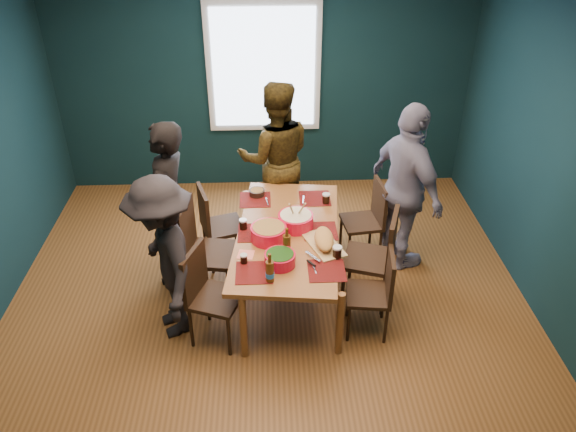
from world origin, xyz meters
The scene contains 26 objects.
room centered at (0.00, 0.27, 1.37)m, with size 5.01×5.01×2.71m.
dining_table centered at (0.19, 0.25, 0.63)m, with size 1.12×1.93×0.70m.
chair_left_far centered at (-0.54, 0.76, 0.52)m, with size 0.50×0.50×0.89m.
chair_left_mid centered at (-0.63, 0.23, 0.60)m, with size 0.53×0.53×1.02m.
chair_left_near centered at (-0.53, -0.33, 0.53)m, with size 0.53×0.53×0.91m.
chair_right_far centered at (1.07, 0.82, 0.50)m, with size 0.44×0.44×0.87m.
chair_right_mid centered at (1.02, 0.08, 0.57)m, with size 0.56×0.56×0.98m.
chair_right_near centered at (0.95, -0.33, 0.49)m, with size 0.42×0.42×0.83m.
person_far_left centered at (-0.93, 0.55, 0.84)m, with size 0.61×0.40×1.69m, color black.
person_back centered at (0.11, 1.45, 0.87)m, with size 0.84×0.66×1.73m, color black.
person_right centered at (1.38, 0.69, 0.88)m, with size 1.03×0.43×1.76m, color silver.
person_near_left centered at (-0.88, -0.22, 0.77)m, with size 0.99×0.57×1.54m, color black.
bowl_salad centered at (0.01, 0.14, 0.77)m, with size 0.33×0.33×0.14m.
bowl_dumpling centered at (0.27, 0.34, 0.77)m, with size 0.33×0.33×0.31m.
bowl_herbs centered at (0.10, -0.24, 0.76)m, with size 0.27×0.27×0.12m.
cutting_board centered at (0.50, 0.02, 0.76)m, with size 0.39×0.60×0.13m.
small_bowl centered at (-0.10, 0.94, 0.73)m, with size 0.16×0.16×0.07m.
beer_bottle_a centered at (0.01, -0.46, 0.80)m, with size 0.07×0.07×0.27m.
beer_bottle_b centered at (0.17, -0.10, 0.80)m, with size 0.07×0.07×0.27m.
cola_glass_a centered at (-0.20, -0.21, 0.75)m, with size 0.06×0.06×0.09m.
cola_glass_b centered at (0.60, -0.17, 0.76)m, with size 0.08×0.08×0.11m.
cola_glass_c centered at (0.60, 0.75, 0.76)m, with size 0.08×0.08×0.11m.
cola_glass_d centered at (-0.22, 0.32, 0.76)m, with size 0.07×0.07×0.10m.
napkin_a centered at (0.56, 0.26, 0.70)m, with size 0.16×0.16×0.00m, color #F57A67.
napkin_b centered at (-0.19, -0.09, 0.70)m, with size 0.14×0.14×0.00m, color #F57A67.
napkin_c centered at (0.58, -0.42, 0.70)m, with size 0.12×0.12×0.00m, color #F57A67.
Camera 1 is at (0.01, -4.07, 3.61)m, focal length 35.00 mm.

